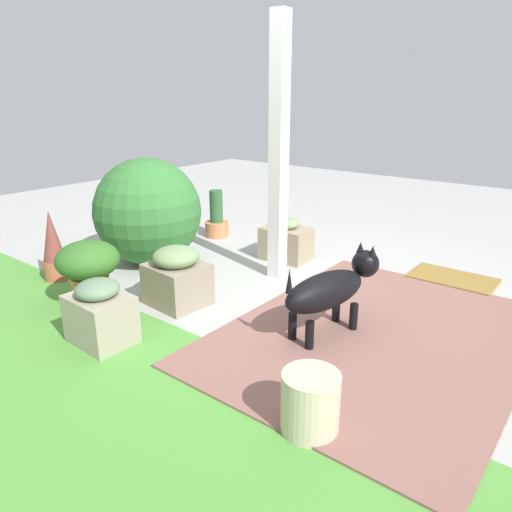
{
  "coord_description": "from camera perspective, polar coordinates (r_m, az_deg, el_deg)",
  "views": [
    {
      "loc": [
        -1.91,
        3.01,
        1.57
      ],
      "look_at": [
        0.29,
        0.23,
        0.35
      ],
      "focal_mm": 33.39,
      "sensor_mm": 36.0,
      "label": 1
    }
  ],
  "objects": [
    {
      "name": "terracotta_pot_tall",
      "position": [
        5.45,
        -4.75,
        4.3
      ],
      "size": [
        0.27,
        0.27,
        0.53
      ],
      "color": "#C07447",
      "rests_on": "ground"
    },
    {
      "name": "round_shrub",
      "position": [
        4.62,
        -12.84,
        5.2
      ],
      "size": [
        1.01,
        1.01,
        1.01
      ],
      "primitive_type": "sphere",
      "color": "#316C30",
      "rests_on": "ground"
    },
    {
      "name": "ceramic_urn",
      "position": [
        2.41,
        6.52,
        -17.06
      ],
      "size": [
        0.29,
        0.29,
        0.31
      ],
      "primitive_type": "cylinder",
      "color": "#C5B598",
      "rests_on": "ground"
    },
    {
      "name": "doormat",
      "position": [
        4.54,
        22.47,
        -2.53
      ],
      "size": [
        0.7,
        0.44,
        0.03
      ],
      "primitive_type": "cube",
      "rotation": [
        0.0,
        0.0,
        0.0
      ],
      "color": "olive",
      "rests_on": "ground"
    },
    {
      "name": "stone_planter_far",
      "position": [
        3.28,
        -18.15,
        -6.58
      ],
      "size": [
        0.42,
        0.33,
        0.44
      ],
      "color": "gray",
      "rests_on": "ground"
    },
    {
      "name": "terracotta_pot_broad",
      "position": [
        3.82,
        -19.43,
        -1.26
      ],
      "size": [
        0.48,
        0.48,
        0.52
      ],
      "color": "#BB793D",
      "rests_on": "ground"
    },
    {
      "name": "stone_planter_mid",
      "position": [
        3.72,
        -9.43,
        -2.47
      ],
      "size": [
        0.46,
        0.42,
        0.47
      ],
      "color": "gray",
      "rests_on": "ground"
    },
    {
      "name": "terracotta_pot_spiky",
      "position": [
        4.49,
        -23.12,
        0.98
      ],
      "size": [
        0.21,
        0.21,
        0.62
      ],
      "color": "#AF593D",
      "rests_on": "ground"
    },
    {
      "name": "stone_planter_nearest",
      "position": [
        4.69,
        3.63,
        1.85
      ],
      "size": [
        0.48,
        0.36,
        0.42
      ],
      "color": "gray",
      "rests_on": "ground"
    },
    {
      "name": "ground_plane",
      "position": [
        3.9,
        5.49,
        -4.82
      ],
      "size": [
        12.0,
        12.0,
        0.0
      ],
      "primitive_type": "plane",
      "color": "#A9AAA5"
    },
    {
      "name": "brick_path",
      "position": [
        3.37,
        14.23,
        -9.18
      ],
      "size": [
        1.8,
        2.4,
        0.02
      ],
      "primitive_type": "cube",
      "color": "#855950",
      "rests_on": "ground"
    },
    {
      "name": "porch_pillar",
      "position": [
        4.04,
        2.74,
        12.15
      ],
      "size": [
        0.12,
        0.12,
        2.18
      ],
      "primitive_type": "cube",
      "color": "white",
      "rests_on": "ground"
    },
    {
      "name": "dog",
      "position": [
        3.21,
        9.03,
        -3.81
      ],
      "size": [
        0.38,
        0.85,
        0.58
      ],
      "color": "black",
      "rests_on": "ground"
    }
  ]
}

